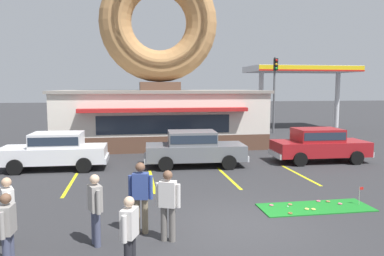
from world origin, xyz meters
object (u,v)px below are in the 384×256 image
object	(u,v)px
traffic_light_pole	(275,85)
trash_bin	(38,148)
pedestrian_leather_jacket_man	(8,209)
pedestrian_beanie_man	(141,194)
golf_ball	(288,207)
car_grey	(194,147)
pedestrian_crossing_woman	(168,202)
car_white	(55,149)
pedestrian_hooded_kid	(7,229)
putting_flag_pin	(361,191)
pedestrian_clipboard_woman	(130,232)
pedestrian_blue_sweater_man	(95,206)
car_red	(319,144)

from	to	relation	value
traffic_light_pole	trash_bin	bearing A→B (deg)	-153.63
pedestrian_leather_jacket_man	traffic_light_pole	bearing A→B (deg)	53.92
pedestrian_beanie_man	pedestrian_leather_jacket_man	bearing A→B (deg)	-173.30
golf_ball	pedestrian_leather_jacket_man	bearing A→B (deg)	-167.99
pedestrian_beanie_man	trash_bin	bearing A→B (deg)	114.44
pedestrian_leather_jacket_man	traffic_light_pole	xyz separation A→B (m)	(13.60, 18.66, 2.83)
car_grey	pedestrian_crossing_woman	distance (m)	8.26
pedestrian_crossing_woman	traffic_light_pole	bearing A→B (deg)	61.94
car_white	traffic_light_pole	size ratio (longest dim) A/B	0.79
pedestrian_hooded_kid	pedestrian_crossing_woman	world-z (taller)	pedestrian_crossing_woman
putting_flag_pin	pedestrian_clipboard_woman	world-z (taller)	pedestrian_clipboard_woman
golf_ball	traffic_light_pole	size ratio (longest dim) A/B	0.01
golf_ball	pedestrian_clipboard_woman	bearing A→B (deg)	-144.81
pedestrian_clipboard_woman	pedestrian_crossing_woman	distance (m)	1.71
golf_ball	putting_flag_pin	distance (m)	2.30
car_grey	pedestrian_blue_sweater_man	xyz separation A→B (m)	(-3.61, -7.99, 0.03)
pedestrian_clipboard_woman	trash_bin	xyz separation A→B (m)	(-4.57, 12.67, -0.35)
car_red	pedestrian_beanie_man	distance (m)	11.44
car_white	trash_bin	world-z (taller)	car_white
car_red	pedestrian_crossing_woman	distance (m)	11.39
trash_bin	car_white	bearing A→B (deg)	-63.87
car_white	pedestrian_blue_sweater_man	bearing A→B (deg)	-73.79
car_white	pedestrian_clipboard_woman	bearing A→B (deg)	-72.08
pedestrian_crossing_woman	car_red	bearing A→B (deg)	45.11
car_white	pedestrian_blue_sweater_man	world-z (taller)	pedestrian_blue_sweater_man
pedestrian_leather_jacket_man	pedestrian_crossing_woman	bearing A→B (deg)	-3.69
pedestrian_crossing_woman	putting_flag_pin	bearing A→B (deg)	15.45
car_white	pedestrian_beanie_man	xyz separation A→B (m)	(3.46, -7.83, 0.11)
car_white	pedestrian_crossing_woman	size ratio (longest dim) A/B	2.75
pedestrian_clipboard_woman	traffic_light_pole	xyz separation A→B (m)	(10.94, 20.36, 2.86)
putting_flag_pin	traffic_light_pole	xyz separation A→B (m)	(4.08, 17.24, 3.27)
pedestrian_clipboard_woman	pedestrian_crossing_woman	world-z (taller)	pedestrian_crossing_woman
car_white	pedestrian_hooded_kid	world-z (taller)	car_white
pedestrian_beanie_man	car_grey	bearing A→B (deg)	70.86
pedestrian_beanie_man	traffic_light_pole	bearing A→B (deg)	59.77
car_white	pedestrian_beanie_man	size ratio (longest dim) A/B	2.60
pedestrian_blue_sweater_man	traffic_light_pole	world-z (taller)	traffic_light_pole
car_red	pedestrian_clipboard_woman	size ratio (longest dim) A/B	2.99
pedestrian_crossing_woman	traffic_light_pole	xyz separation A→B (m)	(10.07, 18.89, 2.78)
golf_ball	trash_bin	world-z (taller)	trash_bin
pedestrian_hooded_kid	pedestrian_clipboard_woman	size ratio (longest dim) A/B	1.01
pedestrian_hooded_kid	pedestrian_beanie_man	size ratio (longest dim) A/B	0.88
pedestrian_blue_sweater_man	pedestrian_hooded_kid	xyz separation A→B (m)	(-1.56, -0.98, -0.05)
pedestrian_leather_jacket_man	pedestrian_beanie_man	distance (m)	2.94
car_red	pedestrian_hooded_kid	size ratio (longest dim) A/B	2.96
pedestrian_hooded_kid	pedestrian_crossing_woman	xyz separation A→B (m)	(3.19, 0.95, 0.07)
pedestrian_blue_sweater_man	trash_bin	world-z (taller)	pedestrian_blue_sweater_man
car_grey	pedestrian_leather_jacket_man	xyz separation A→B (m)	(-5.51, -7.79, 0.00)
trash_bin	traffic_light_pole	size ratio (longest dim) A/B	0.17
pedestrian_beanie_man	trash_bin	size ratio (longest dim) A/B	1.81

